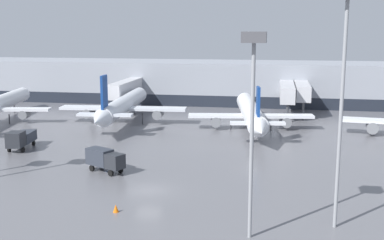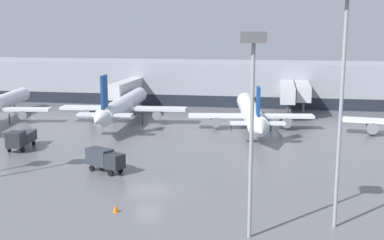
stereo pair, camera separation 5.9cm
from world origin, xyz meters
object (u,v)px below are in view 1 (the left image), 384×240
Objects in this scene: service_truck_0 at (105,159)px; traffic_cone_3 at (116,208)px; apron_light_mast_3 at (253,75)px; parked_jet_3 at (123,105)px; apron_light_mast_6 at (345,43)px; parked_jet_2 at (251,113)px; service_truck_2 at (21,138)px.

service_truck_0 is 7.21× the size of traffic_cone_3.
traffic_cone_3 is 17.57m from apron_light_mast_3.
parked_jet_3 is 51.95m from apron_light_mast_6.
parked_jet_2 is at bearing -97.94° from parked_jet_3.
parked_jet_3 is 29.15m from service_truck_0.
parked_jet_3 is (-22.05, 1.44, 0.37)m from parked_jet_2.
service_truck_0 is at bearing -170.39° from parked_jet_3.
parked_jet_3 is 5.50× the size of service_truck_2.
service_truck_0 reaches higher than traffic_cone_3.
apron_light_mast_3 is at bearing -13.04° from service_truck_0.
apron_light_mast_3 is at bearing 174.97° from parked_jet_2.
apron_light_mast_3 is (32.25, -23.11, 11.24)m from service_truck_2.
service_truck_2 reaches higher than service_truck_0.
service_truck_0 is at bearing 142.62° from parked_jet_2.
service_truck_0 is 0.84× the size of service_truck_2.
parked_jet_2 is 2.07× the size of apron_light_mast_3.
traffic_cone_3 is (12.19, -39.90, -2.78)m from parked_jet_3.
apron_light_mast_6 reaches higher than apron_light_mast_3.
service_truck_0 is at bearing 154.16° from apron_light_mast_6.
service_truck_2 is 8.53× the size of traffic_cone_3.
service_truck_2 is 45.87m from apron_light_mast_6.
parked_jet_2 reaches higher than service_truck_2.
service_truck_2 is at bearing 153.95° from parked_jet_3.
traffic_cone_3 is at bearing 179.91° from apron_light_mast_6.
apron_light_mast_3 is 7.86m from apron_light_mast_6.
service_truck_2 is at bearing 152.99° from apron_light_mast_6.
apron_light_mast_3 reaches higher than service_truck_2.
service_truck_2 reaches higher than traffic_cone_3.
parked_jet_3 is at bearing 78.26° from parked_jet_2.
apron_light_mast_6 is at bearing 1.85° from service_truck_0.
apron_light_mast_6 is (8.98, -38.49, 12.25)m from parked_jet_2.
service_truck_2 is 41.24m from apron_light_mast_3.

